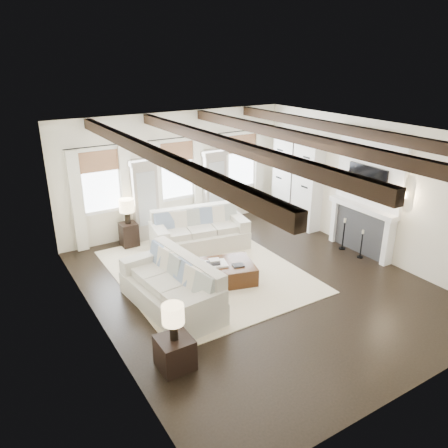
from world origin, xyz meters
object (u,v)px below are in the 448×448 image
side_table_back (129,235)px  sofa_back (199,232)px  sofa_left (174,288)px  ottoman (218,273)px  side_table_front (175,353)px

side_table_back → sofa_back: bearing=-34.7°
sofa_back → side_table_back: bearing=145.3°
sofa_left → side_table_back: 3.20m
side_table_back → sofa_left: bearing=-94.7°
sofa_left → ottoman: size_ratio=1.58×
sofa_back → ottoman: size_ratio=1.62×
sofa_back → ottoman: (-0.51, -1.78, -0.21)m
sofa_left → side_table_front: 1.77m
side_table_back → side_table_front: bearing=-102.0°
ottoman → side_table_front: 2.80m
ottoman → side_table_front: size_ratio=2.93×
sofa_back → side_table_back: 1.78m
sofa_back → side_table_front: 4.51m
ottoman → side_table_back: bearing=124.6°
ottoman → side_table_front: bearing=-118.7°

